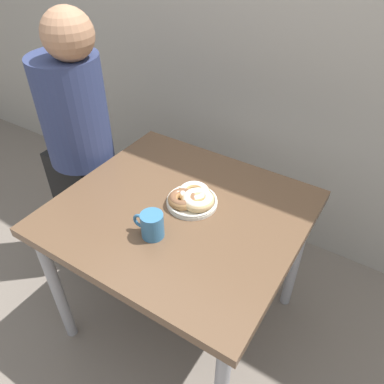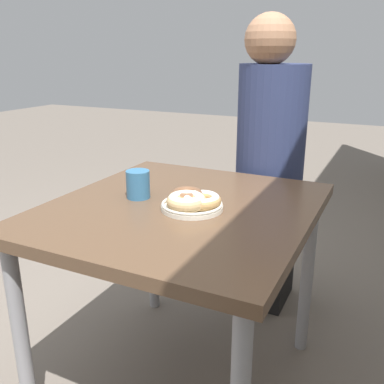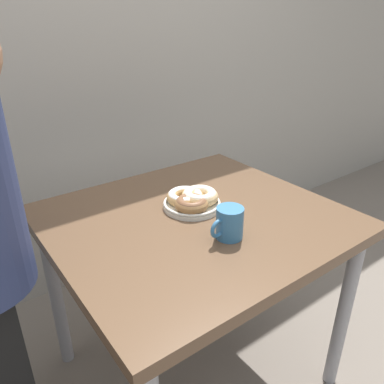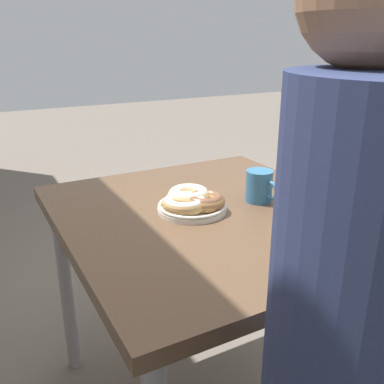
{
  "view_description": "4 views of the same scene",
  "coord_description": "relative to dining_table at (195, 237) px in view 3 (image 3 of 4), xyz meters",
  "views": [
    {
      "loc": [
        0.63,
        -0.66,
        1.71
      ],
      "look_at": [
        0.02,
        0.3,
        0.8
      ],
      "focal_mm": 35.0,
      "sensor_mm": 36.0,
      "label": 1
    },
    {
      "loc": [
        1.21,
        0.88,
        1.23
      ],
      "look_at": [
        0.02,
        0.3,
        0.8
      ],
      "focal_mm": 40.0,
      "sensor_mm": 36.0,
      "label": 2
    },
    {
      "loc": [
        -0.67,
        -0.64,
        1.35
      ],
      "look_at": [
        0.02,
        0.3,
        0.8
      ],
      "focal_mm": 35.0,
      "sensor_mm": 36.0,
      "label": 3
    },
    {
      "loc": [
        -1.0,
        0.86,
        1.22
      ],
      "look_at": [
        0.02,
        0.3,
        0.8
      ],
      "focal_mm": 40.0,
      "sensor_mm": 36.0,
      "label": 4
    }
  ],
  "objects": [
    {
      "name": "donut_plate",
      "position": [
        0.03,
        0.05,
        0.12
      ],
      "size": [
        0.21,
        0.22,
        0.06
      ],
      "color": "silver",
      "rests_on": "dining_table"
    },
    {
      "name": "coffee_mug",
      "position": [
        -0.01,
        -0.17,
        0.14
      ],
      "size": [
        0.12,
        0.08,
        0.1
      ],
      "color": "teal",
      "rests_on": "dining_table"
    },
    {
      "name": "dining_table",
      "position": [
        0.0,
        0.0,
        0.0
      ],
      "size": [
        0.94,
        0.86,
        0.74
      ],
      "color": "brown",
      "rests_on": "ground_plane"
    },
    {
      "name": "wall_back",
      "position": [
        0.0,
        0.88,
        0.65
      ],
      "size": [
        8.0,
        0.05,
        2.6
      ],
      "color": "#9E998E",
      "rests_on": "ground_plane"
    }
  ]
}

